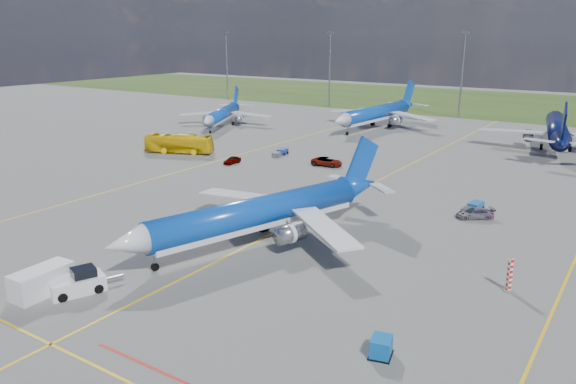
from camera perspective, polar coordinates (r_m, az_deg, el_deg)
The scene contains 18 objects.
ground at distance 58.11m, azimuth -6.43°, elevation -6.61°, with size 400.00×400.00×0.00m, color #5C5C59.
grass_strip at distance 195.32m, azimuth 23.25°, elevation 8.10°, with size 400.00×80.00×0.01m, color #2D4719.
taxiway_lines at distance 79.99m, azimuth 6.44°, elevation -0.28°, with size 60.25×160.00×0.02m.
floodlight_masts at distance 153.24m, azimuth 24.58°, elevation 10.89°, with size 202.20×0.50×22.70m.
warning_post at distance 53.81m, azimuth 21.61°, elevation -7.84°, with size 0.50×0.50×3.00m, color red.
bg_jet_nw at distance 139.99m, azimuth -6.63°, elevation 6.67°, with size 24.79×32.54×8.52m, color #0C41AA, non-canonical shape.
bg_jet_nnw at distance 138.01m, azimuth 8.90°, elevation 6.46°, with size 29.57×38.82×10.17m, color #0C41AA, non-canonical shape.
bg_jet_n at distance 124.19m, azimuth 25.46°, elevation 4.06°, with size 31.27×41.05×10.75m, color #070E3A, non-canonical shape.
main_airliner at distance 61.91m, azimuth -3.02°, elevation -5.08°, with size 28.20×37.01×9.69m, color #0C41AA, non-canonical shape.
pushback_tug at distance 53.39m, azimuth -20.50°, elevation -8.64°, with size 3.95×6.45×2.18m.
uld_container at distance 41.73m, azimuth 9.44°, elevation -15.25°, with size 1.39×1.74×1.39m, color #0B56A5.
service_van at distance 54.21m, azimuth -23.72°, elevation -8.29°, with size 2.35×5.33×2.35m, color silver.
apron_bus at distance 109.11m, azimuth -11.02°, elevation 4.85°, with size 3.05×13.03×3.63m, color yellow.
service_car_a at distance 98.88m, azimuth -5.69°, elevation 3.25°, with size 1.51×3.76×1.28m, color #999999.
service_car_b at distance 96.94m, azimuth 3.97°, elevation 3.10°, with size 2.49×5.40×1.50m, color #999999.
service_car_c at distance 73.03m, azimuth 18.46°, elevation -2.06°, with size 1.86×4.58×1.33m, color #999999.
baggage_tug_w at distance 75.78m, azimuth 18.27°, elevation -1.54°, with size 1.82×4.76×1.04m.
baggage_tug_c at distance 105.24m, azimuth -0.77°, elevation 4.01°, with size 1.97×4.89×1.07m.
Camera 1 is at (34.85, -40.91, 22.12)m, focal length 35.00 mm.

